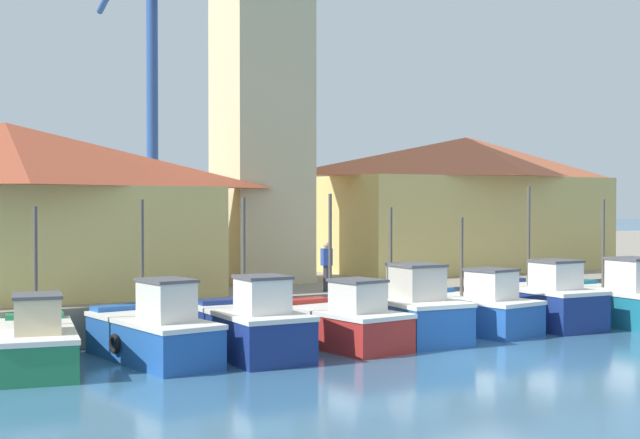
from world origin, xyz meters
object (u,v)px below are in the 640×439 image
(fishing_boat_mid_right, at_px, (475,310))
(port_crane_near, at_px, (150,129))
(dock_worker_near_tower, at_px, (327,266))
(fishing_boat_left_inner, at_px, (252,328))
(fishing_boat_right_inner, at_px, (540,302))
(fishing_boat_center, at_px, (402,312))
(warehouse_left, at_px, (6,208))
(fishing_boat_left_outer, at_px, (153,333))
(fishing_boat_mid_left, at_px, (342,323))
(clock_tower, at_px, (261,48))
(fishing_boat_far_left, at_px, (36,343))
(warehouse_right, at_px, (468,202))
(fishing_boat_right_outer, at_px, (617,301))

(fishing_boat_mid_right, relative_size, port_crane_near, 0.26)
(dock_worker_near_tower, bearing_deg, fishing_boat_left_inner, -138.13)
(fishing_boat_right_inner, bearing_deg, fishing_boat_center, -179.13)
(fishing_boat_right_inner, bearing_deg, warehouse_left, 159.73)
(warehouse_left, bearing_deg, fishing_boat_left_outer, -66.84)
(fishing_boat_mid_left, distance_m, clock_tower, 12.16)
(fishing_boat_far_left, distance_m, dock_worker_near_tower, 10.36)
(fishing_boat_center, bearing_deg, fishing_boat_far_left, -179.92)
(warehouse_right, bearing_deg, clock_tower, -175.23)
(fishing_boat_left_outer, bearing_deg, fishing_boat_right_inner, 1.33)
(fishing_boat_left_inner, relative_size, clock_tower, 0.24)
(clock_tower, bearing_deg, dock_worker_near_tower, -85.73)
(fishing_boat_mid_left, height_order, warehouse_right, warehouse_right)
(fishing_boat_right_inner, bearing_deg, fishing_boat_left_outer, -178.67)
(fishing_boat_far_left, relative_size, warehouse_right, 0.38)
(fishing_boat_far_left, height_order, clock_tower, clock_tower)
(fishing_boat_mid_left, xyz_separation_m, fishing_boat_center, (2.34, 0.48, 0.11))
(fishing_boat_far_left, relative_size, fishing_boat_left_inner, 1.12)
(fishing_boat_mid_left, bearing_deg, warehouse_left, 141.41)
(fishing_boat_mid_right, bearing_deg, fishing_boat_right_outer, -7.41)
(port_crane_near, bearing_deg, fishing_boat_right_inner, -70.63)
(fishing_boat_left_inner, distance_m, dock_worker_near_tower, 6.03)
(fishing_boat_mid_left, distance_m, fishing_boat_right_inner, 7.86)
(fishing_boat_right_inner, distance_m, warehouse_left, 17.26)
(fishing_boat_mid_right, xyz_separation_m, port_crane_near, (-4.29, 19.98, 6.94))
(fishing_boat_left_inner, relative_size, fishing_boat_center, 0.84)
(fishing_boat_left_outer, xyz_separation_m, clock_tower, (6.58, 7.76, 9.02))
(port_crane_near, bearing_deg, dock_worker_near_tower, -87.82)
(fishing_boat_left_outer, bearing_deg, warehouse_right, 27.32)
(clock_tower, bearing_deg, fishing_boat_left_outer, -130.27)
(fishing_boat_far_left, bearing_deg, fishing_boat_left_outer, -4.19)
(fishing_boat_right_outer, relative_size, port_crane_near, 0.27)
(clock_tower, bearing_deg, port_crane_near, 91.45)
(fishing_boat_center, height_order, fishing_boat_mid_right, fishing_boat_center)
(fishing_boat_center, xyz_separation_m, fishing_boat_right_inner, (5.51, 0.08, 0.00))
(fishing_boat_left_outer, distance_m, dock_worker_near_tower, 7.79)
(fishing_boat_mid_left, relative_size, warehouse_right, 0.36)
(fishing_boat_mid_right, bearing_deg, fishing_boat_left_outer, -178.46)
(fishing_boat_left_inner, distance_m, warehouse_left, 9.06)
(port_crane_near, bearing_deg, warehouse_left, -122.32)
(warehouse_left, relative_size, port_crane_near, 0.74)
(fishing_boat_center, distance_m, port_crane_near, 21.23)
(fishing_boat_center, xyz_separation_m, warehouse_left, (-10.42, 5.96, 3.11))
(fishing_boat_right_inner, relative_size, fishing_boat_right_outer, 1.00)
(fishing_boat_mid_left, bearing_deg, dock_worker_near_tower, 67.95)
(warehouse_right, bearing_deg, fishing_boat_right_inner, -112.15)
(fishing_boat_mid_right, bearing_deg, fishing_boat_center, -178.78)
(warehouse_left, bearing_deg, fishing_boat_right_inner, -20.27)
(dock_worker_near_tower, bearing_deg, clock_tower, 94.27)
(fishing_boat_right_inner, bearing_deg, fishing_boat_mid_left, -175.87)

